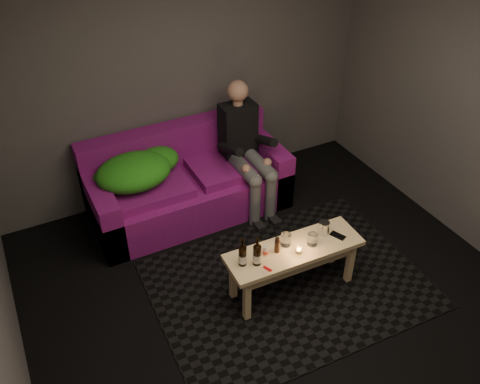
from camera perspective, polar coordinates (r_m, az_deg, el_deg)
The scene contains 17 objects.
floor at distance 4.27m, azimuth 6.39°, elevation -14.54°, with size 4.50×4.50×0.00m, color black.
room at distance 3.51m, azimuth 4.04°, elevation 8.17°, with size 4.50×4.50×4.50m.
rug at distance 4.55m, azimuth 5.42°, elevation -10.22°, with size 2.31×1.68×0.01m, color black.
sofa at distance 5.18m, azimuth -5.99°, elevation 0.90°, with size 1.96×0.88×0.84m.
green_blanket at distance 4.88m, azimuth -11.48°, elevation 2.47°, with size 0.86×0.59×0.29m.
person at distance 5.06m, azimuth 0.60°, elevation 5.18°, with size 0.35×0.81×1.31m.
coffee_table at distance 4.25m, azimuth 6.06°, elevation -7.10°, with size 1.17×0.41×0.47m.
beer_bottle_a at distance 3.97m, azimuth 0.29°, elevation -7.11°, with size 0.07×0.07×0.26m.
beer_bottle_b at distance 3.97m, azimuth 1.93°, elevation -7.02°, with size 0.07×0.07×0.27m.
salt_shaker at distance 4.08m, azimuth 2.90°, elevation -6.60°, with size 0.04×0.04×0.09m, color silver.
pepper_mill at distance 4.11m, azimuth 4.19°, elevation -6.10°, with size 0.04×0.04×0.12m, color black.
tumbler_back at distance 4.18m, azimuth 5.15°, elevation -5.35°, with size 0.09×0.09×0.10m, color white.
tealight at distance 4.14m, azimuth 6.63°, elevation -6.53°, with size 0.06×0.06×0.04m.
tumbler_front at distance 4.21m, azimuth 8.14°, elevation -5.28°, with size 0.08×0.08×0.11m, color white.
steel_cup at distance 4.32m, azimuth 9.41°, elevation -4.00°, with size 0.09×0.09×0.12m, color silver.
smartphone at distance 4.35m, azimuth 10.92°, elevation -4.83°, with size 0.06×0.13×0.01m, color black.
red_lighter at distance 3.99m, azimuth 3.10°, elevation -8.60°, with size 0.02×0.07×0.01m, color red.
Camera 1 is at (-1.63, -2.16, 3.30)m, focal length 38.00 mm.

